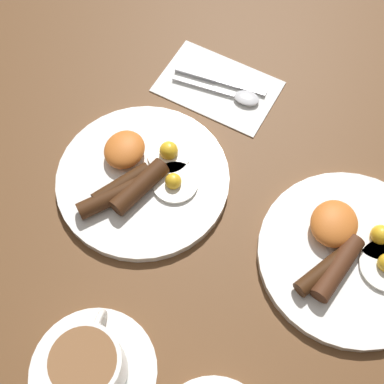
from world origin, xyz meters
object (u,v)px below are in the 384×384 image
at_px(breakfast_plate_near, 141,177).
at_px(knife, 215,78).
at_px(teacup_near, 89,367).
at_px(breakfast_plate_far, 350,253).
at_px(spoon, 237,95).

height_order(breakfast_plate_near, knife, breakfast_plate_near).
distance_m(teacup_near, knife, 0.51).
distance_m(breakfast_plate_near, knife, 0.23).
relative_size(breakfast_plate_near, breakfast_plate_far, 0.99).
relative_size(knife, spoon, 1.05).
height_order(breakfast_plate_far, knife, breakfast_plate_far).
bearing_deg(breakfast_plate_far, teacup_near, -41.99).
bearing_deg(breakfast_plate_near, teacup_near, 13.58).
xyz_separation_m(knife, spoon, (0.02, 0.05, 0.00)).
bearing_deg(knife, breakfast_plate_near, -100.79).
bearing_deg(knife, spoon, -27.79).
height_order(knife, spoon, spoon).
relative_size(breakfast_plate_far, knife, 1.65).
bearing_deg(teacup_near, breakfast_plate_far, 138.01).
bearing_deg(teacup_near, knife, -175.67).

